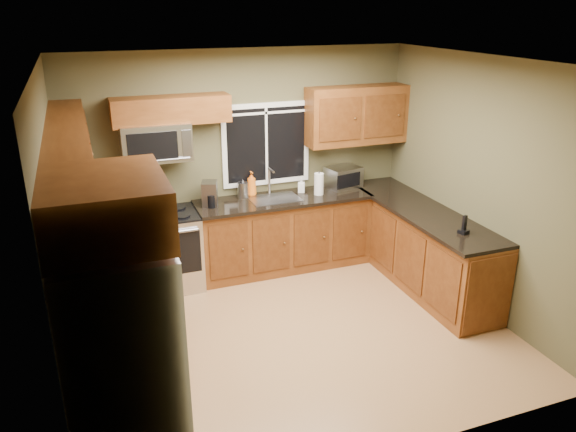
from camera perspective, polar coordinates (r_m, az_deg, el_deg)
floor at (r=5.91m, az=0.75°, el=-11.70°), size 4.20×4.20×0.00m
ceiling at (r=5.00m, az=0.90°, el=15.37°), size 4.20×4.20×0.00m
back_wall at (r=6.93m, az=-4.62°, el=5.49°), size 4.20×0.00×4.20m
front_wall at (r=3.83m, az=10.75°, el=-8.01°), size 4.20×0.00×4.20m
left_wall at (r=4.99m, az=-22.27°, el=-2.27°), size 0.00×3.60×3.60m
right_wall at (r=6.34m, az=18.82°, el=2.95°), size 0.00×3.60×3.60m
window at (r=6.95m, az=-2.23°, el=7.30°), size 1.12×0.03×1.02m
base_cabinets_left at (r=5.79m, az=-18.05°, el=-8.37°), size 0.60×2.65×0.90m
countertop_left at (r=5.59m, az=-18.33°, el=-4.11°), size 0.65×2.65×0.04m
base_cabinets_back at (r=7.08m, az=-0.50°, el=-1.83°), size 2.17×0.60×0.90m
countertop_back at (r=6.89m, az=-0.44°, el=1.70°), size 2.17×0.65×0.04m
base_cabinets_peninsula at (r=6.88m, az=13.22°, el=-3.10°), size 0.60×2.52×0.90m
countertop_peninsula at (r=6.70m, az=13.33°, el=0.57°), size 0.65×2.50×0.04m
upper_cabinets_left at (r=5.28m, az=-21.20°, el=4.97°), size 0.33×2.65×0.72m
upper_cabinets_back_left at (r=6.44m, az=-11.78°, el=10.51°), size 1.30×0.33×0.30m
upper_cabinets_back_right at (r=7.20m, az=6.97°, el=10.13°), size 1.30×0.33×0.72m
upper_cabinet_over_fridge at (r=3.53m, az=-18.11°, el=0.82°), size 0.72×0.90×0.38m
refrigerator at (r=4.04m, az=-16.27°, el=-14.41°), size 0.74×0.90×1.80m
range at (r=6.72m, az=-12.24°, el=-3.42°), size 0.76×0.69×0.94m
microwave at (r=6.45m, az=-13.28°, el=7.32°), size 0.76×0.41×0.42m
sink at (r=6.86m, az=-1.40°, el=1.89°), size 0.60×0.42×0.36m
toaster_oven at (r=7.29m, az=5.62°, el=3.96°), size 0.49×0.41×0.27m
coffee_maker at (r=6.64m, az=-7.93°, el=2.16°), size 0.23×0.27×0.29m
kettle at (r=6.87m, az=-4.60°, el=2.73°), size 0.17×0.17×0.24m
paper_towel_roll at (r=6.98m, az=3.16°, el=3.27°), size 0.15×0.15×0.30m
soap_bottle_a at (r=6.93m, az=-3.73°, el=3.30°), size 0.12×0.12×0.31m
soap_bottle_b at (r=7.07m, az=1.36°, el=3.15°), size 0.11×0.11×0.18m
cordless_phone at (r=6.07m, az=17.44°, el=-1.18°), size 0.11×0.11×0.20m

